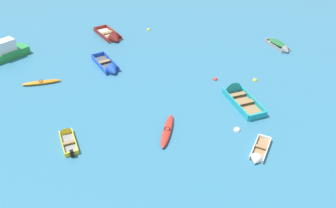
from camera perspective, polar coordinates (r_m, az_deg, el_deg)
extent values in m
cube|color=beige|center=(37.76, -10.19, 11.43)|extent=(3.66, 3.55, 0.11)
cube|color=maroon|center=(37.97, -9.19, 11.93)|extent=(2.89, 2.73, 0.43)
cube|color=maroon|center=(37.44, -11.25, 11.37)|extent=(2.89, 2.73, 0.43)
cube|color=maroon|center=(39.36, -11.44, 12.54)|extent=(1.10, 1.16, 0.43)
cone|color=maroon|center=(35.99, -8.83, 10.67)|extent=(1.62, 1.64, 1.41)
cube|color=#937047|center=(37.84, -10.36, 11.87)|extent=(1.20, 1.24, 0.03)
cube|color=#937047|center=(36.88, -9.60, 11.32)|extent=(1.20, 1.24, 0.03)
ellipsoid|color=red|center=(23.09, -0.13, -4.51)|extent=(0.79, 3.62, 0.32)
torus|color=black|center=(23.00, -0.13, -4.23)|extent=(0.46, 0.46, 0.07)
cube|color=gray|center=(23.22, -16.44, -6.41)|extent=(1.99, 2.32, 0.08)
cube|color=yellow|center=(23.13, -17.49, -6.42)|extent=(1.47, 1.97, 0.32)
cube|color=yellow|center=(23.15, -15.49, -5.94)|extent=(1.47, 1.97, 0.32)
cube|color=yellow|center=(22.22, -15.97, -8.09)|extent=(0.70, 0.55, 0.32)
cone|color=yellow|center=(24.11, -17.00, -4.32)|extent=(0.96, 0.91, 0.79)
cube|color=#937047|center=(23.00, -16.47, -6.25)|extent=(0.74, 0.64, 0.03)
cube|color=black|center=(22.07, -15.97, -8.05)|extent=(0.30, 0.31, 0.45)
cube|color=#4C4C51|center=(31.68, -10.58, 6.58)|extent=(3.25, 3.32, 0.12)
cube|color=blue|center=(31.78, -9.58, 7.15)|extent=(2.58, 2.68, 0.47)
cube|color=blue|center=(31.43, -11.66, 6.56)|extent=(2.58, 2.68, 0.47)
cube|color=blue|center=(33.14, -11.80, 8.11)|extent=(0.96, 0.93, 0.47)
cone|color=blue|center=(30.01, -9.27, 5.46)|extent=(1.43, 1.42, 1.18)
cube|color=#937047|center=(31.71, -10.76, 7.14)|extent=(1.06, 1.04, 0.03)
cube|color=#99754C|center=(26.46, 12.62, 0.07)|extent=(3.25, 3.94, 0.13)
cube|color=teal|center=(26.00, 11.25, 0.08)|extent=(2.23, 3.35, 0.51)
cube|color=teal|center=(26.72, 14.06, 0.72)|extent=(2.23, 3.35, 0.51)
cube|color=teal|center=(25.05, 14.94, -2.01)|extent=(1.33, 0.94, 0.51)
cone|color=teal|center=(27.77, 10.55, 2.72)|extent=(1.71, 1.55, 1.45)
cube|color=#937047|center=(26.15, 12.93, 0.35)|extent=(1.36, 1.08, 0.03)
cube|color=#937047|center=(26.95, 11.69, 1.66)|extent=(1.36, 1.08, 0.03)
cube|color=beige|center=(36.38, 17.92, 9.29)|extent=(2.33, 2.74, 0.09)
cube|color=gray|center=(36.62, 18.56, 9.57)|extent=(1.72, 2.34, 0.34)
cube|color=gray|center=(36.03, 17.35, 9.38)|extent=(1.72, 2.34, 0.34)
cube|color=gray|center=(37.30, 16.62, 10.40)|extent=(0.82, 0.63, 0.34)
cone|color=gray|center=(35.33, 19.43, 8.47)|extent=(1.13, 1.07, 0.92)
cube|color=#937047|center=(36.40, 17.84, 9.67)|extent=(0.87, 0.75, 0.03)
ellipsoid|color=#236633|center=(36.21, 18.04, 9.86)|extent=(2.16, 2.53, 0.30)
cube|color=#288C3D|center=(35.61, -26.26, 7.30)|extent=(3.61, 5.01, 0.73)
cube|color=white|center=(35.42, -25.94, 8.88)|extent=(1.77, 2.06, 1.06)
ellipsoid|color=orange|center=(30.22, -20.67, 3.45)|extent=(3.04, 1.88, 0.28)
torus|color=black|center=(30.15, -20.72, 3.66)|extent=(0.52, 0.52, 0.06)
cube|color=#99754C|center=(22.62, 15.36, -7.49)|extent=(1.27, 2.41, 0.07)
cube|color=white|center=(22.52, 16.42, -7.57)|extent=(0.59, 2.35, 0.29)
cube|color=white|center=(22.58, 14.38, -7.01)|extent=(0.59, 2.35, 0.29)
cube|color=white|center=(23.46, 16.07, -5.48)|extent=(0.81, 0.26, 0.29)
cone|color=white|center=(21.61, 14.64, -9.30)|extent=(0.90, 0.71, 0.79)
cube|color=#937047|center=(22.60, 15.49, -6.98)|extent=(0.78, 0.41, 0.03)
sphere|color=red|center=(29.21, 8.00, 4.11)|extent=(0.40, 0.40, 0.40)
sphere|color=yellow|center=(38.65, -3.29, 12.40)|extent=(0.40, 0.40, 0.40)
sphere|color=yellow|center=(29.76, 14.53, 3.87)|extent=(0.38, 0.38, 0.38)
sphere|color=silver|center=(23.86, 11.61, -4.36)|extent=(0.46, 0.46, 0.46)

